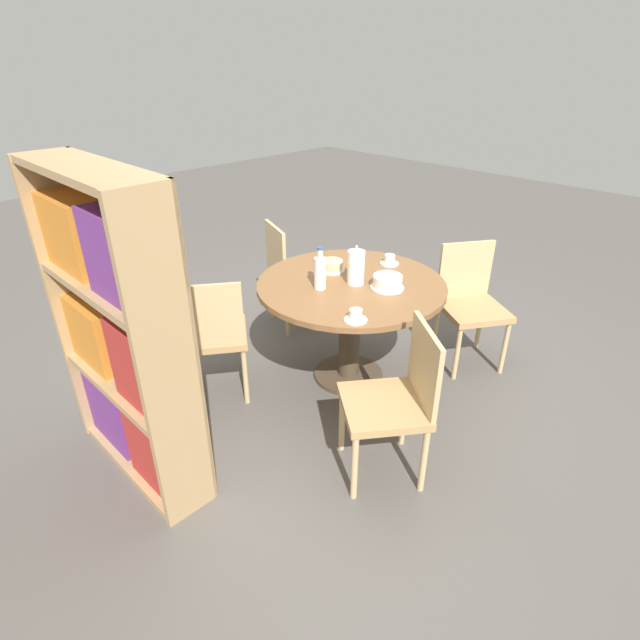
{
  "coord_description": "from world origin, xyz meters",
  "views": [
    {
      "loc": [
        -1.94,
        2.23,
        2.04
      ],
      "look_at": [
        0.0,
        0.29,
        0.56
      ],
      "focal_mm": 28.0,
      "sensor_mm": 36.0,
      "label": 1
    }
  ],
  "objects_px": {
    "chair_a": "(213,334)",
    "chair_c": "(470,301)",
    "chair_d": "(292,271)",
    "cake_second": "(332,266)",
    "cake_main": "(388,282)",
    "cup_a": "(356,316)",
    "coffee_pot": "(356,266)",
    "bookshelf": "(126,345)",
    "cup_b": "(390,260)",
    "water_bottle": "(320,272)",
    "chair_b": "(395,399)"
  },
  "relations": [
    {
      "from": "cup_b",
      "to": "cake_second",
      "type": "bearing_deg",
      "value": 61.45
    },
    {
      "from": "water_bottle",
      "to": "chair_a",
      "type": "bearing_deg",
      "value": 55.23
    },
    {
      "from": "chair_a",
      "to": "cup_a",
      "type": "bearing_deg",
      "value": 150.91
    },
    {
      "from": "chair_a",
      "to": "cup_b",
      "type": "relative_size",
      "value": 6.67
    },
    {
      "from": "chair_b",
      "to": "cup_a",
      "type": "relative_size",
      "value": 6.67
    },
    {
      "from": "bookshelf",
      "to": "water_bottle",
      "type": "distance_m",
      "value": 1.22
    },
    {
      "from": "bookshelf",
      "to": "cup_a",
      "type": "bearing_deg",
      "value": 59.89
    },
    {
      "from": "bookshelf",
      "to": "cup_b",
      "type": "height_order",
      "value": "bookshelf"
    },
    {
      "from": "chair_d",
      "to": "cup_a",
      "type": "bearing_deg",
      "value": 173.48
    },
    {
      "from": "coffee_pot",
      "to": "cup_a",
      "type": "distance_m",
      "value": 0.51
    },
    {
      "from": "water_bottle",
      "to": "cake_main",
      "type": "relative_size",
      "value": 1.28
    },
    {
      "from": "coffee_pot",
      "to": "cake_main",
      "type": "bearing_deg",
      "value": -156.48
    },
    {
      "from": "chair_c",
      "to": "chair_b",
      "type": "bearing_deg",
      "value": -133.14
    },
    {
      "from": "cup_a",
      "to": "chair_d",
      "type": "bearing_deg",
      "value": -27.41
    },
    {
      "from": "chair_a",
      "to": "chair_c",
      "type": "distance_m",
      "value": 1.81
    },
    {
      "from": "chair_d",
      "to": "cake_second",
      "type": "height_order",
      "value": "chair_d"
    },
    {
      "from": "cake_main",
      "to": "cup_b",
      "type": "relative_size",
      "value": 1.63
    },
    {
      "from": "cup_b",
      "to": "chair_a",
      "type": "bearing_deg",
      "value": 69.51
    },
    {
      "from": "cup_b",
      "to": "coffee_pot",
      "type": "bearing_deg",
      "value": 96.9
    },
    {
      "from": "chair_d",
      "to": "coffee_pot",
      "type": "relative_size",
      "value": 3.4
    },
    {
      "from": "chair_a",
      "to": "chair_b",
      "type": "xyz_separation_m",
      "value": [
        -1.23,
        -0.28,
        0.0
      ]
    },
    {
      "from": "cup_a",
      "to": "water_bottle",
      "type": "bearing_deg",
      "value": -20.42
    },
    {
      "from": "bookshelf",
      "to": "cup_a",
      "type": "height_order",
      "value": "bookshelf"
    },
    {
      "from": "cake_main",
      "to": "cup_a",
      "type": "distance_m",
      "value": 0.48
    },
    {
      "from": "chair_a",
      "to": "water_bottle",
      "type": "height_order",
      "value": "water_bottle"
    },
    {
      "from": "chair_c",
      "to": "cup_a",
      "type": "relative_size",
      "value": 6.67
    },
    {
      "from": "chair_a",
      "to": "bookshelf",
      "type": "xyz_separation_m",
      "value": [
        -0.23,
        0.64,
        0.29
      ]
    },
    {
      "from": "coffee_pot",
      "to": "cup_a",
      "type": "height_order",
      "value": "coffee_pot"
    },
    {
      "from": "chair_c",
      "to": "bookshelf",
      "type": "bearing_deg",
      "value": -164.05
    },
    {
      "from": "chair_a",
      "to": "chair_c",
      "type": "xyz_separation_m",
      "value": [
        -0.92,
        -1.56,
        0.0
      ]
    },
    {
      "from": "chair_d",
      "to": "chair_c",
      "type": "bearing_deg",
      "value": -137.32
    },
    {
      "from": "coffee_pot",
      "to": "chair_b",
      "type": "bearing_deg",
      "value": 145.24
    },
    {
      "from": "chair_d",
      "to": "cake_main",
      "type": "height_order",
      "value": "chair_d"
    },
    {
      "from": "chair_a",
      "to": "cake_main",
      "type": "height_order",
      "value": "chair_a"
    },
    {
      "from": "chair_a",
      "to": "cake_second",
      "type": "relative_size",
      "value": 4.86
    },
    {
      "from": "cup_b",
      "to": "cake_main",
      "type": "bearing_deg",
      "value": 125.93
    },
    {
      "from": "bookshelf",
      "to": "coffee_pot",
      "type": "bearing_deg",
      "value": 79.31
    },
    {
      "from": "bookshelf",
      "to": "chair_a",
      "type": "bearing_deg",
      "value": 110.02
    },
    {
      "from": "chair_a",
      "to": "chair_c",
      "type": "height_order",
      "value": "same"
    },
    {
      "from": "chair_a",
      "to": "coffee_pot",
      "type": "relative_size",
      "value": 3.4
    },
    {
      "from": "cake_main",
      "to": "cake_second",
      "type": "xyz_separation_m",
      "value": [
        0.45,
        0.04,
        -0.01
      ]
    },
    {
      "from": "coffee_pot",
      "to": "cake_main",
      "type": "height_order",
      "value": "coffee_pot"
    },
    {
      "from": "bookshelf",
      "to": "water_bottle",
      "type": "bearing_deg",
      "value": 82.36
    },
    {
      "from": "chair_a",
      "to": "cake_second",
      "type": "distance_m",
      "value": 0.91
    },
    {
      "from": "coffee_pot",
      "to": "water_bottle",
      "type": "relative_size",
      "value": 0.94
    },
    {
      "from": "coffee_pot",
      "to": "cup_b",
      "type": "relative_size",
      "value": 1.96
    },
    {
      "from": "chair_b",
      "to": "water_bottle",
      "type": "relative_size",
      "value": 3.2
    },
    {
      "from": "chair_b",
      "to": "chair_d",
      "type": "relative_size",
      "value": 1.0
    },
    {
      "from": "chair_a",
      "to": "chair_b",
      "type": "relative_size",
      "value": 1.0
    },
    {
      "from": "chair_d",
      "to": "cake_main",
      "type": "relative_size",
      "value": 4.09
    }
  ]
}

